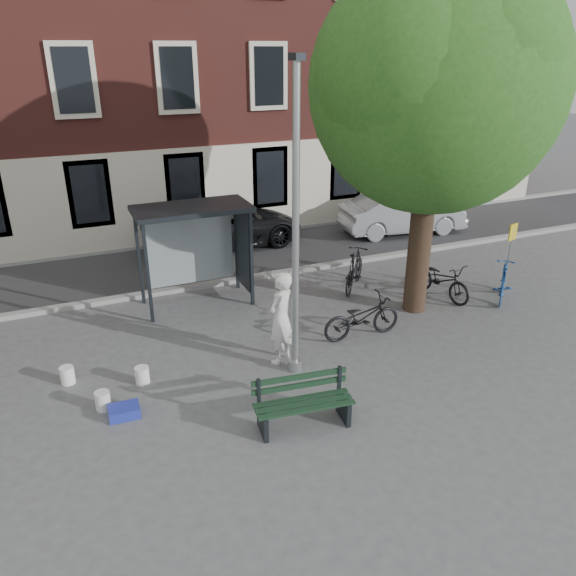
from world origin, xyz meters
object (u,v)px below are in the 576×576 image
at_px(bench, 303,405).
at_px(notice_sign, 511,243).
at_px(painter, 281,318).
at_px(bike_d, 354,269).
at_px(bike_a, 362,317).
at_px(car_dark, 224,225).
at_px(bus_shelter, 208,231).
at_px(car_silver, 403,213).
at_px(bike_b, 503,281).
at_px(lamppost, 296,243).
at_px(bike_c, 441,280).

relative_size(bench, notice_sign, 0.92).
distance_m(painter, bike_d, 4.38).
relative_size(bike_a, car_dark, 0.36).
xyz_separation_m(bike_a, bike_d, (1.24, 2.53, 0.07)).
height_order(bus_shelter, bench, bus_shelter).
xyz_separation_m(bench, car_silver, (7.94, 8.76, 0.32)).
xyz_separation_m(bench, bike_b, (7.11, 2.82, 0.09)).
relative_size(lamppost, bench, 3.39).
xyz_separation_m(painter, notice_sign, (6.96, 0.90, 0.42)).
bearing_deg(bench, car_dark, 87.49).
bearing_deg(notice_sign, lamppost, 175.02).
height_order(painter, car_dark, painter).
xyz_separation_m(bus_shelter, car_silver, (7.94, 2.93, -1.18)).
xyz_separation_m(bike_c, bike_d, (-1.84, 1.41, 0.06)).
bearing_deg(bike_c, bus_shelter, 147.81).
bearing_deg(bike_a, bike_d, -24.97).
xyz_separation_m(bike_c, notice_sign, (1.76, -0.48, 0.93)).
height_order(bench, car_silver, car_silver).
bearing_deg(bench, notice_sign, 29.54).
bearing_deg(painter, car_dark, -134.94).
relative_size(bike_a, bike_c, 0.99).
relative_size(lamppost, bike_c, 3.19).
relative_size(bus_shelter, car_dark, 0.54).
xyz_separation_m(bus_shelter, bike_a, (2.61, -3.37, -1.42)).
xyz_separation_m(painter, car_dark, (1.16, 7.70, -0.28)).
bearing_deg(bike_d, bike_c, -174.96).
height_order(car_silver, notice_sign, notice_sign).
relative_size(painter, bike_c, 1.06).
height_order(bike_c, car_silver, car_silver).
distance_m(bike_c, bike_d, 2.32).
bearing_deg(bike_a, bus_shelter, 38.75).
distance_m(bike_c, car_silver, 5.66).
distance_m(bus_shelter, bike_a, 4.49).
xyz_separation_m(bus_shelter, car_dark, (1.65, 4.07, -1.18)).
bearing_deg(lamppost, bike_a, 20.09).
bearing_deg(bike_d, notice_sign, -165.18).
bearing_deg(bike_d, car_dark, -23.47).
relative_size(lamppost, bike_a, 3.21).
height_order(bus_shelter, bike_d, bus_shelter).
xyz_separation_m(bike_d, car_silver, (4.09, 3.77, 0.17)).
height_order(bench, bike_a, bike_a).
distance_m(car_dark, car_silver, 6.39).
bearing_deg(bike_c, bike_a, -170.60).
relative_size(bus_shelter, bench, 1.58).
bearing_deg(bench, painter, 84.38).
distance_m(bike_b, bike_c, 1.61).
height_order(bike_b, car_silver, car_silver).
distance_m(bike_b, car_dark, 8.94).
distance_m(bike_b, car_silver, 6.00).
xyz_separation_m(lamppost, bike_b, (6.50, 1.10, -2.28)).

